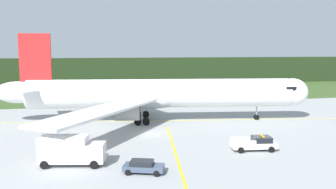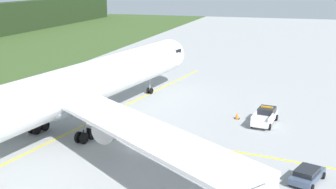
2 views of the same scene
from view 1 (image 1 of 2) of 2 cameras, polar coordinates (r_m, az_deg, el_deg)
name	(u,v)px [view 1 (image 1 of 2)]	position (r m, az deg, el deg)	size (l,w,h in m)	color
ground	(152,134)	(52.88, -2.71, -6.44)	(320.00, 320.00, 0.00)	#999C9D
grass_verge	(120,92)	(104.40, -7.77, 0.36)	(320.00, 48.57, 0.04)	#385124
distant_tree_line	(115,72)	(124.27, -8.65, 3.69)	(288.00, 4.98, 9.71)	#203118
taxiway_centerline_main	(161,121)	(62.32, -1.21, -4.31)	(73.24, 0.30, 0.01)	yellow
taxiway_centerline_spur	(175,153)	(43.47, 1.19, -9.50)	(28.41, 0.30, 0.01)	yellow
airliner	(156,94)	(61.49, -1.96, 0.09)	(55.04, 50.64, 15.30)	white
ops_pickup_truck	(255,143)	(45.58, 14.07, -7.74)	(5.87, 2.93, 1.94)	silver
catering_truck	(71,150)	(39.98, -15.62, -8.68)	(7.33, 3.90, 3.42)	silver
staff_car	(143,166)	(36.68, -4.06, -11.60)	(4.53, 3.13, 1.30)	#3E4C63
apron_cone	(249,140)	(49.11, 13.13, -7.25)	(0.64, 0.64, 0.79)	black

